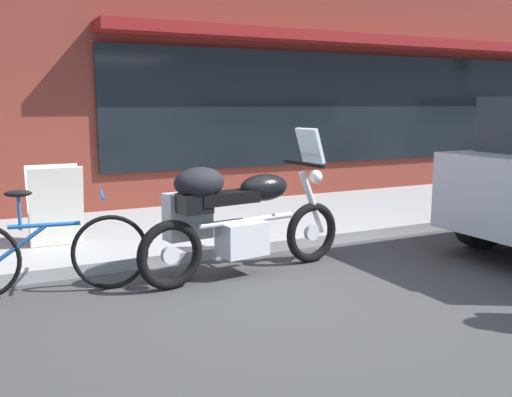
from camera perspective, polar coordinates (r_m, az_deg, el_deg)
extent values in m
plane|color=#383838|center=(5.10, 2.74, -9.18)|extent=(80.00, 80.00, 0.00)
cube|color=maroon|center=(12.30, 21.64, 14.34)|extent=(21.32, 0.35, 5.62)
cube|color=black|center=(12.11, 22.00, 8.43)|extent=(14.93, 0.06, 1.80)
cube|color=maroon|center=(12.00, 23.14, 13.62)|extent=(14.93, 0.60, 0.16)
torus|color=black|center=(5.93, 5.59, -3.40)|extent=(0.63, 0.17, 0.63)
cylinder|color=silver|center=(5.93, 5.59, -3.40)|extent=(0.17, 0.08, 0.16)
torus|color=black|center=(5.10, -8.57, -5.60)|extent=(0.63, 0.17, 0.63)
cylinder|color=silver|center=(5.10, -8.57, -5.60)|extent=(0.17, 0.08, 0.16)
cube|color=silver|center=(5.43, -1.39, -4.01)|extent=(0.47, 0.35, 0.32)
cylinder|color=silver|center=(5.42, -0.95, -2.20)|extent=(1.04, 0.19, 0.06)
ellipsoid|color=black|center=(5.48, 0.80, 1.11)|extent=(0.55, 0.34, 0.26)
cube|color=black|center=(5.27, -2.97, 0.09)|extent=(0.62, 0.31, 0.11)
cube|color=black|center=(5.11, -6.15, -0.46)|extent=(0.30, 0.25, 0.18)
cylinder|color=silver|center=(5.87, 5.64, -0.36)|extent=(0.35, 0.11, 0.67)
cylinder|color=black|center=(5.74, 4.78, 3.47)|extent=(0.11, 0.62, 0.04)
cube|color=silver|center=(5.77, 5.43, 5.29)|extent=(0.19, 0.34, 0.35)
sphere|color=#EAEACC|center=(5.85, 5.99, 2.19)|extent=(0.14, 0.14, 0.14)
cube|color=#B7B7B7|center=(5.37, -6.83, -1.72)|extent=(0.46, 0.25, 0.44)
cube|color=black|center=(5.48, -7.22, -1.52)|extent=(0.37, 0.06, 0.03)
ellipsoid|color=black|center=(5.11, -5.69, 1.58)|extent=(0.52, 0.38, 0.28)
torus|color=black|center=(5.21, -14.37, -5.23)|extent=(0.67, 0.14, 0.67)
cylinder|color=#1E5999|center=(5.15, -20.39, -2.51)|extent=(0.58, 0.12, 0.04)
cylinder|color=#1E5999|center=(5.20, -22.63, -4.34)|extent=(0.46, 0.11, 0.33)
cylinder|color=#1E5999|center=(5.14, -22.59, -1.30)|extent=(0.03, 0.03, 0.30)
ellipsoid|color=black|center=(5.12, -22.70, 0.46)|extent=(0.23, 0.13, 0.06)
cylinder|color=#1E5999|center=(5.11, -15.16, 0.40)|extent=(0.10, 0.48, 0.03)
cylinder|color=black|center=(6.99, 21.63, -1.92)|extent=(0.66, 0.22, 0.66)
cube|color=silver|center=(6.37, -19.31, -0.82)|extent=(0.55, 0.18, 0.86)
cube|color=silver|center=(6.58, -19.56, -0.51)|extent=(0.55, 0.18, 0.86)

